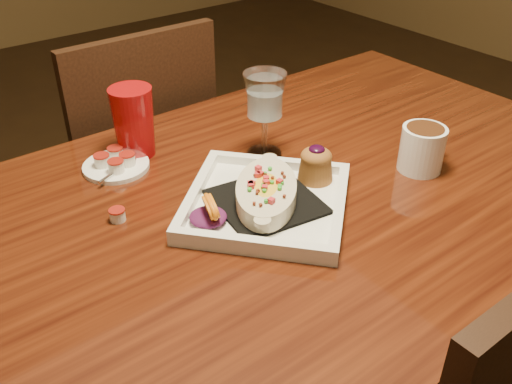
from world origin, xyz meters
TOP-DOWN VIEW (x-y plane):
  - table at (0.00, 0.00)m, footprint 1.50×0.90m
  - chair_far at (-0.00, 0.63)m, footprint 0.42×0.42m
  - plate at (-0.03, -0.02)m, footprint 0.40×0.40m
  - coffee_mug at (0.29, -0.10)m, footprint 0.12×0.09m
  - goblet at (0.08, 0.14)m, footprint 0.09×0.09m
  - saucer at (-0.19, 0.28)m, footprint 0.13×0.13m
  - creamer_loose at (-0.27, 0.11)m, footprint 0.03×0.03m
  - red_tumbler at (-0.13, 0.31)m, footprint 0.09×0.09m

SIDE VIEW (x-z plane):
  - chair_far at x=0.00m, z-range 0.04..0.97m
  - table at x=0.00m, z-range 0.28..1.03m
  - saucer at x=-0.19m, z-range 0.72..0.81m
  - creamer_loose at x=-0.27m, z-range 0.75..0.77m
  - plate at x=-0.03m, z-range 0.73..0.82m
  - coffee_mug at x=0.29m, z-range 0.75..0.85m
  - red_tumbler at x=-0.13m, z-range 0.75..0.90m
  - goblet at x=0.08m, z-range 0.79..0.97m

